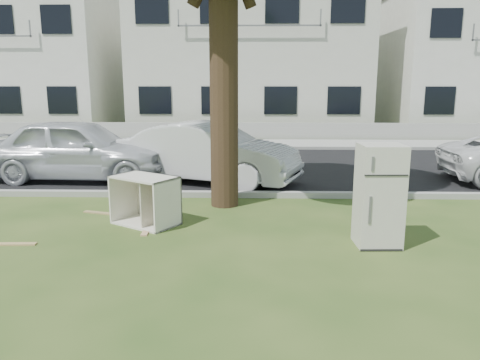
{
  "coord_description": "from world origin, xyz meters",
  "views": [
    {
      "loc": [
        0.14,
        -7.21,
        2.42
      ],
      "look_at": [
        -0.06,
        0.6,
        0.76
      ],
      "focal_mm": 35.0,
      "sensor_mm": 36.0,
      "label": 1
    }
  ],
  "objects_px": {
    "fridge": "(379,196)",
    "car_center": "(209,153)",
    "cabinet": "(145,200)",
    "car_left": "(78,149)"
  },
  "relations": [
    {
      "from": "car_center",
      "to": "car_left",
      "type": "relative_size",
      "value": 0.96
    },
    {
      "from": "fridge",
      "to": "car_left",
      "type": "height_order",
      "value": "car_left"
    },
    {
      "from": "fridge",
      "to": "cabinet",
      "type": "distance_m",
      "value": 3.85
    },
    {
      "from": "fridge",
      "to": "cabinet",
      "type": "bearing_deg",
      "value": 163.35
    },
    {
      "from": "cabinet",
      "to": "car_center",
      "type": "height_order",
      "value": "car_center"
    },
    {
      "from": "fridge",
      "to": "car_center",
      "type": "xyz_separation_m",
      "value": [
        -2.93,
        4.42,
        -0.04
      ]
    },
    {
      "from": "fridge",
      "to": "cabinet",
      "type": "height_order",
      "value": "fridge"
    },
    {
      "from": "fridge",
      "to": "car_left",
      "type": "distance_m",
      "value": 7.71
    },
    {
      "from": "car_left",
      "to": "car_center",
      "type": "bearing_deg",
      "value": -90.4
    },
    {
      "from": "car_left",
      "to": "cabinet",
      "type": "bearing_deg",
      "value": -143.04
    }
  ]
}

